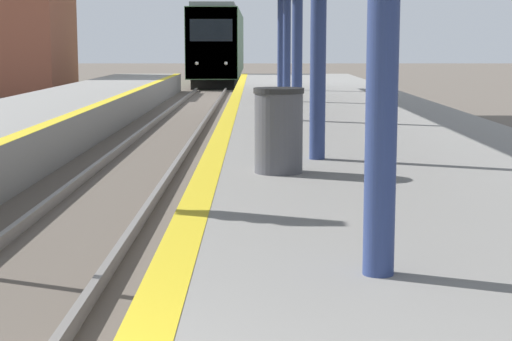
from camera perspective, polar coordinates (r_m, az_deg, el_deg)
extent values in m
cube|color=black|center=(52.24, -2.47, 6.20)|extent=(2.23, 17.18, 0.55)
cube|color=#477247|center=(52.20, -2.48, 8.48)|extent=(2.63, 19.09, 3.61)
cube|color=gold|center=(42.74, -3.02, 8.48)|extent=(2.58, 0.16, 3.53)
cube|color=black|center=(42.69, -3.04, 9.33)|extent=(2.10, 0.06, 1.08)
cube|color=slate|center=(52.23, -2.49, 10.59)|extent=(2.23, 18.14, 0.24)
sphere|color=white|center=(42.73, -3.99, 7.14)|extent=(0.18, 0.18, 0.18)
sphere|color=white|center=(42.66, -2.04, 7.16)|extent=(0.18, 0.18, 0.18)
cylinder|color=navy|center=(10.92, 4.17, 10.68)|extent=(0.20, 0.20, 3.79)
cylinder|color=navy|center=(16.45, 2.75, 9.94)|extent=(0.20, 0.20, 3.79)
cylinder|color=navy|center=(21.99, 2.05, 9.56)|extent=(0.20, 0.20, 3.79)
cylinder|color=navy|center=(27.53, 1.63, 9.34)|extent=(0.20, 0.20, 3.79)
cylinder|color=#4C4C51|center=(9.76, 1.49, 2.50)|extent=(0.55, 0.55, 0.91)
cylinder|color=#262626|center=(9.72, 1.50, 5.35)|extent=(0.58, 0.58, 0.06)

